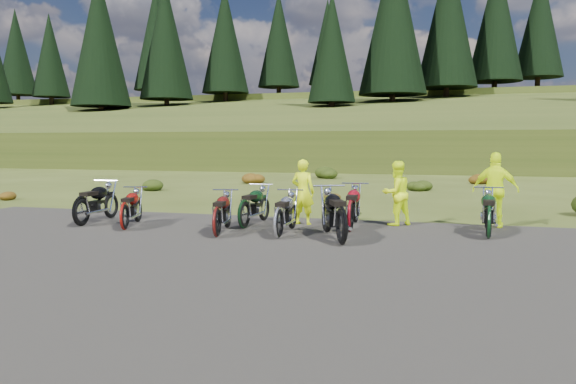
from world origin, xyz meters
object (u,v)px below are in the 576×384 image
(motorcycle_7, at_px, (488,240))
(person_middle, at_px, (303,193))
(motorcycle_0, at_px, (82,227))
(motorcycle_3, at_px, (279,240))

(motorcycle_7, relative_size, person_middle, 1.24)
(motorcycle_0, height_order, person_middle, person_middle)
(motorcycle_3, relative_size, person_middle, 1.17)
(motorcycle_3, height_order, motorcycle_7, motorcycle_7)
(motorcycle_0, bearing_deg, person_middle, -74.01)
(motorcycle_0, bearing_deg, motorcycle_7, -88.55)
(motorcycle_0, xyz_separation_m, motorcycle_7, (9.82, 0.92, 0.00))
(motorcycle_3, relative_size, motorcycle_7, 0.94)
(motorcycle_0, distance_m, motorcycle_7, 9.86)
(motorcycle_3, xyz_separation_m, person_middle, (-0.04, 2.26, 0.85))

